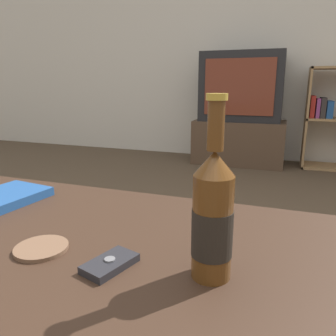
% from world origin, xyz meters
% --- Properties ---
extents(back_wall, '(8.00, 0.05, 2.60)m').
position_xyz_m(back_wall, '(0.00, 3.02, 1.30)').
color(back_wall, beige).
rests_on(back_wall, ground_plane).
extents(coffee_table, '(1.30, 0.68, 0.45)m').
position_xyz_m(coffee_table, '(0.00, 0.00, 0.39)').
color(coffee_table, '#332116').
rests_on(coffee_table, ground_plane).
extents(tv_stand, '(0.86, 0.44, 0.42)m').
position_xyz_m(tv_stand, '(-0.06, 2.73, 0.21)').
color(tv_stand, '#4C3828').
rests_on(tv_stand, ground_plane).
extents(television, '(0.75, 0.39, 0.63)m').
position_xyz_m(television, '(-0.06, 2.73, 0.74)').
color(television, black).
rests_on(television, tv_stand).
extents(bookshelf, '(0.56, 0.30, 0.91)m').
position_xyz_m(bookshelf, '(0.77, 2.81, 0.48)').
color(bookshelf, '#99754C').
rests_on(bookshelf, ground_plane).
extents(beer_bottle, '(0.07, 0.07, 0.30)m').
position_xyz_m(beer_bottle, '(0.25, -0.02, 0.55)').
color(beer_bottle, '#563314').
rests_on(beer_bottle, coffee_table).
extents(cell_phone, '(0.08, 0.11, 0.02)m').
position_xyz_m(cell_phone, '(0.08, -0.06, 0.45)').
color(cell_phone, '#232328').
rests_on(cell_phone, coffee_table).
extents(coaster, '(0.10, 0.10, 0.01)m').
position_xyz_m(coaster, '(-0.08, -0.05, 0.45)').
color(coaster, brown).
rests_on(coaster, coffee_table).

